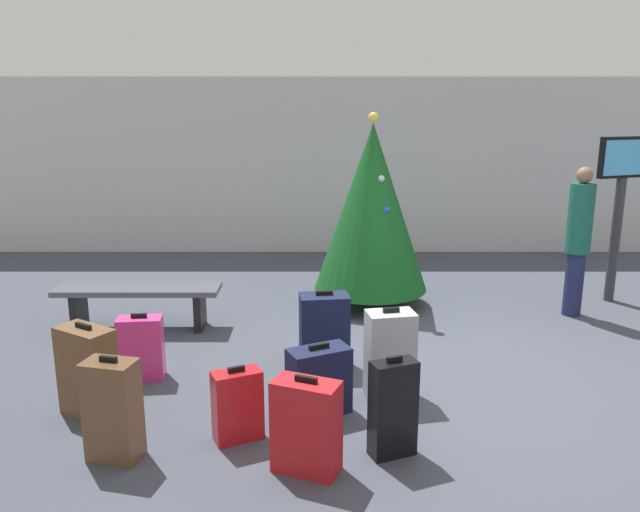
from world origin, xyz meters
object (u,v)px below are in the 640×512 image
at_px(suitcase_0, 113,410).
at_px(suitcase_5, 307,427).
at_px(holiday_tree, 372,208).
at_px(suitcase_4, 238,405).
at_px(flight_info_kiosk, 621,193).
at_px(suitcase_2, 325,332).
at_px(suitcase_1, 390,355).
at_px(waiting_bench, 139,296).
at_px(traveller_0, 579,238).
at_px(suitcase_6, 142,348).
at_px(suitcase_7, 88,371).
at_px(suitcase_3, 319,381).
at_px(suitcase_8, 393,409).

xyz_separation_m(suitcase_0, suitcase_5, (1.36, -0.16, -0.04)).
height_order(holiday_tree, suitcase_4, holiday_tree).
relative_size(flight_info_kiosk, suitcase_2, 2.70).
bearing_deg(suitcase_1, suitcase_2, 131.88).
xyz_separation_m(waiting_bench, traveller_0, (4.97, 0.45, 0.56)).
bearing_deg(suitcase_5, traveller_0, 46.55).
bearing_deg(suitcase_2, flight_info_kiosk, 29.70).
bearing_deg(suitcase_2, suitcase_1, -48.12).
bearing_deg(flight_info_kiosk, suitcase_2, -150.30).
bearing_deg(suitcase_2, traveller_0, 27.37).
height_order(waiting_bench, suitcase_5, suitcase_5).
relative_size(flight_info_kiosk, suitcase_6, 3.30).
height_order(waiting_bench, suitcase_1, suitcase_1).
bearing_deg(traveller_0, waiting_bench, -174.80).
bearing_deg(traveller_0, suitcase_0, -145.15).
bearing_deg(suitcase_7, holiday_tree, 48.49).
height_order(suitcase_3, suitcase_4, suitcase_3).
bearing_deg(flight_info_kiosk, traveller_0, -141.51).
distance_m(suitcase_0, suitcase_2, 2.16).
bearing_deg(traveller_0, suitcase_6, -159.09).
height_order(holiday_tree, suitcase_1, holiday_tree).
distance_m(suitcase_3, suitcase_5, 0.83).
bearing_deg(suitcase_4, suitcase_7, 162.63).
bearing_deg(suitcase_2, holiday_tree, 72.93).
distance_m(suitcase_4, suitcase_5, 0.67).
xyz_separation_m(flight_info_kiosk, suitcase_6, (-5.28, -2.30, -1.08)).
relative_size(suitcase_3, suitcase_4, 1.02).
xyz_separation_m(waiting_bench, suitcase_4, (1.39, -2.37, -0.10)).
xyz_separation_m(flight_info_kiosk, suitcase_8, (-3.14, -3.58, -1.02)).
relative_size(holiday_tree, suitcase_4, 4.01).
xyz_separation_m(waiting_bench, suitcase_6, (0.38, -1.30, -0.08)).
xyz_separation_m(holiday_tree, suitcase_5, (-0.71, -3.60, -0.89)).
xyz_separation_m(flight_info_kiosk, suitcase_2, (-3.62, -2.06, -1.01)).
distance_m(suitcase_6, suitcase_7, 0.72).
distance_m(holiday_tree, suitcase_3, 2.99).
distance_m(holiday_tree, suitcase_0, 4.11).
height_order(suitcase_1, suitcase_4, suitcase_1).
relative_size(traveller_0, suitcase_3, 2.94).
bearing_deg(suitcase_7, suitcase_8, -14.27).
xyz_separation_m(suitcase_4, suitcase_8, (1.13, -0.21, 0.09)).
xyz_separation_m(suitcase_1, suitcase_6, (-2.21, 0.38, -0.09)).
distance_m(flight_info_kiosk, suitcase_7, 6.35).
bearing_deg(suitcase_1, suitcase_8, -94.70).
relative_size(suitcase_3, suitcase_7, 0.77).
distance_m(waiting_bench, suitcase_7, 1.98).
bearing_deg(traveller_0, suitcase_1, -138.19).
relative_size(suitcase_0, suitcase_8, 1.03).
bearing_deg(suitcase_4, suitcase_3, 34.26).
bearing_deg(suitcase_8, traveller_0, 51.00).
bearing_deg(waiting_bench, suitcase_1, -32.92).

